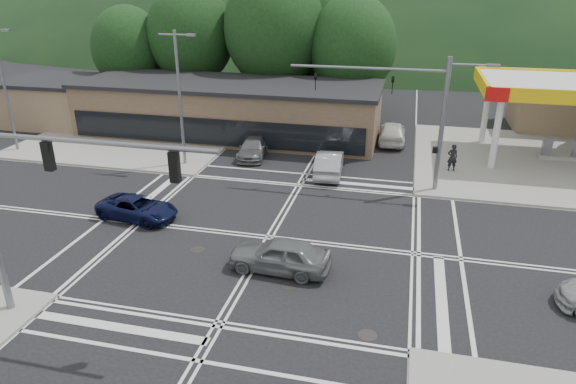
% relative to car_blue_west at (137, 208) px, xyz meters
% --- Properties ---
extents(ground, '(120.00, 120.00, 0.00)m').
position_rel_car_blue_west_xyz_m(ground, '(7.45, -0.50, -0.61)').
color(ground, black).
rests_on(ground, ground).
extents(sidewalk_ne, '(16.00, 16.00, 0.15)m').
position_rel_car_blue_west_xyz_m(sidewalk_ne, '(22.45, 14.50, -0.54)').
color(sidewalk_ne, gray).
rests_on(sidewalk_ne, ground).
extents(sidewalk_nw, '(16.00, 16.00, 0.15)m').
position_rel_car_blue_west_xyz_m(sidewalk_nw, '(-7.55, 14.50, -0.54)').
color(sidewalk_nw, gray).
rests_on(sidewalk_nw, ground).
extents(gas_station_canopy, '(12.32, 8.34, 5.75)m').
position_rel_car_blue_west_xyz_m(gas_station_canopy, '(24.44, 15.49, 4.43)').
color(gas_station_canopy, silver).
rests_on(gas_station_canopy, ground).
extents(commercial_row, '(24.00, 8.00, 4.00)m').
position_rel_car_blue_west_xyz_m(commercial_row, '(-0.55, 16.50, 1.39)').
color(commercial_row, brown).
rests_on(commercial_row, ground).
extents(commercial_nw, '(8.00, 7.00, 3.60)m').
position_rel_car_blue_west_xyz_m(commercial_nw, '(-16.55, 16.50, 1.19)').
color(commercial_nw, '#846B4F').
rests_on(commercial_nw, ground).
extents(hill_north, '(252.00, 126.00, 140.00)m').
position_rel_car_blue_west_xyz_m(hill_north, '(7.45, 89.50, -0.61)').
color(hill_north, '#163319').
rests_on(hill_north, ground).
extents(tree_n_a, '(8.00, 8.00, 11.75)m').
position_rel_car_blue_west_xyz_m(tree_n_a, '(-6.55, 23.50, 6.53)').
color(tree_n_a, '#382619').
rests_on(tree_n_a, ground).
extents(tree_n_b, '(9.00, 9.00, 12.98)m').
position_rel_car_blue_west_xyz_m(tree_n_b, '(1.45, 23.50, 7.18)').
color(tree_n_b, '#382619').
rests_on(tree_n_b, ground).
extents(tree_n_c, '(7.60, 7.60, 10.87)m').
position_rel_car_blue_west_xyz_m(tree_n_c, '(8.45, 23.50, 5.88)').
color(tree_n_c, '#382619').
rests_on(tree_n_c, ground).
extents(tree_n_d, '(6.80, 6.80, 9.76)m').
position_rel_car_blue_west_xyz_m(tree_n_d, '(-12.55, 22.50, 5.22)').
color(tree_n_d, '#382619').
rests_on(tree_n_d, ground).
extents(tree_n_e, '(8.40, 8.40, 11.98)m').
position_rel_car_blue_west_xyz_m(tree_n_e, '(5.45, 27.50, 6.53)').
color(tree_n_e, '#382619').
rests_on(tree_n_e, ground).
extents(streetlight_nw, '(2.50, 0.25, 9.00)m').
position_rel_car_blue_west_xyz_m(streetlight_nw, '(-0.99, 8.50, 4.43)').
color(streetlight_nw, slate).
rests_on(streetlight_nw, ground).
extents(streetlight_w, '(2.50, 0.25, 9.00)m').
position_rel_car_blue_west_xyz_m(streetlight_w, '(-14.49, 8.50, 4.43)').
color(streetlight_w, slate).
rests_on(streetlight_w, ground).
extents(signal_mast_ne, '(11.65, 0.30, 8.00)m').
position_rel_car_blue_west_xyz_m(signal_mast_ne, '(14.40, 7.70, 4.46)').
color(signal_mast_ne, slate).
rests_on(signal_mast_ne, ground).
extents(signal_mast_sw, '(9.14, 0.28, 8.00)m').
position_rel_car_blue_west_xyz_m(signal_mast_sw, '(1.06, -8.70, 4.50)').
color(signal_mast_sw, slate).
rests_on(signal_mast_sw, ground).
extents(car_blue_west, '(4.67, 2.66, 1.23)m').
position_rel_car_blue_west_xyz_m(car_blue_west, '(0.00, 0.00, 0.00)').
color(car_blue_west, black).
rests_on(car_blue_west, ground).
extents(car_grey_center, '(4.59, 2.04, 1.53)m').
position_rel_car_blue_west_xyz_m(car_grey_center, '(8.73, -3.38, 0.15)').
color(car_grey_center, slate).
rests_on(car_grey_center, ground).
extents(car_queue_a, '(2.04, 4.90, 1.58)m').
position_rel_car_blue_west_xyz_m(car_queue_a, '(8.94, 9.00, 0.17)').
color(car_queue_a, '#999B9F').
rests_on(car_queue_a, ground).
extents(car_queue_b, '(2.13, 5.00, 1.69)m').
position_rel_car_blue_west_xyz_m(car_queue_b, '(12.62, 17.12, 0.23)').
color(car_queue_b, silver).
rests_on(car_queue_b, ground).
extents(car_northbound, '(2.43, 4.75, 1.32)m').
position_rel_car_blue_west_xyz_m(car_northbound, '(3.01, 11.36, 0.05)').
color(car_northbound, '#5D6062').
rests_on(car_northbound, ground).
extents(pedestrian, '(0.73, 0.54, 1.81)m').
position_rel_car_blue_west_xyz_m(pedestrian, '(16.78, 11.23, 0.44)').
color(pedestrian, black).
rests_on(pedestrian, sidewalk_ne).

